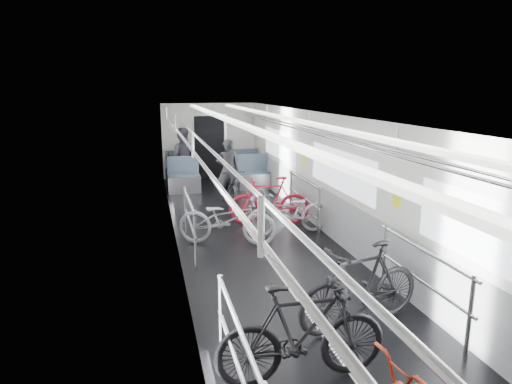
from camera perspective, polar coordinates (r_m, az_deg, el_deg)
car_shell at (r=9.79m, az=-1.75°, el=2.57°), size 3.02×14.01×2.41m
bike_left_mid at (r=4.72m, az=5.78°, el=-17.14°), size 1.77×0.53×1.06m
bike_left_far at (r=8.55m, az=-3.65°, el=-3.40°), size 1.96×1.23×0.97m
bike_right_near at (r=5.81m, az=12.97°, el=-11.34°), size 1.84×0.87×1.07m
bike_right_mid at (r=9.12m, az=4.10°, el=-2.52°), size 1.81×0.80×0.92m
bike_right_far at (r=9.74m, az=1.67°, el=-1.11°), size 1.80×0.76×1.05m
bike_aisle at (r=11.69m, az=-3.35°, el=0.81°), size 0.64×1.68×0.87m
person_standing at (r=11.71m, az=-3.50°, el=2.70°), size 0.61×0.42×1.62m
person_seated at (r=13.57m, az=-9.21°, el=4.26°), size 0.95×0.79×1.75m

